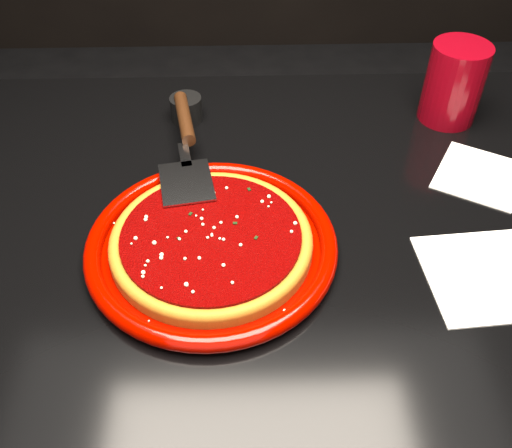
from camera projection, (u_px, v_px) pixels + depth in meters
The scene contains 12 objects.
table at pixel (263, 363), 1.07m from camera, with size 1.20×0.80×0.75m, color black.
plate at pixel (212, 245), 0.76m from camera, with size 0.34×0.34×0.02m, color #790400.
pizza_crust at pixel (211, 243), 0.76m from camera, with size 0.27×0.27×0.01m, color #8A5214.
pizza_crust_rim at pixel (211, 239), 0.75m from camera, with size 0.27×0.27×0.02m, color #8A5214.
pizza_sauce at pixel (211, 237), 0.75m from camera, with size 0.24×0.24×0.01m, color #6E0201.
parmesan_dusting at pixel (211, 233), 0.74m from camera, with size 0.23×0.23×0.01m, color beige, non-canonical shape.
basil_flecks at pixel (211, 234), 0.74m from camera, with size 0.21×0.21×0.00m, color black, non-canonical shape.
pizza_server at pixel (187, 145), 0.87m from camera, with size 0.09×0.31×0.02m, color #B0B3B7, non-canonical shape.
cup at pixel (454, 83), 0.95m from camera, with size 0.10×0.10×0.13m, color maroon.
napkin_a at pixel (485, 276), 0.73m from camera, with size 0.15×0.15×0.00m, color white.
napkin_b at pixel (479, 175), 0.88m from camera, with size 0.12×0.13×0.00m, color white.
ramekin at pixel (186, 108), 0.98m from camera, with size 0.05×0.05×0.04m, color black.
Camera 1 is at (-0.03, -0.58, 1.31)m, focal length 40.00 mm.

